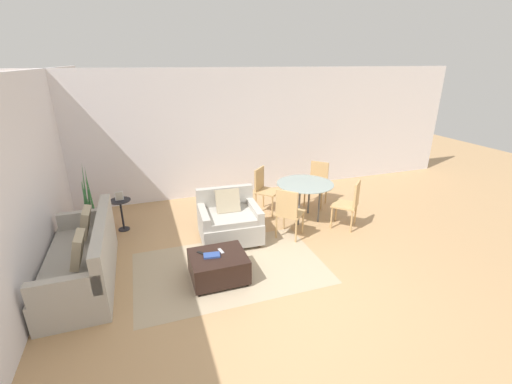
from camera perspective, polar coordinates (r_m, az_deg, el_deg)
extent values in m
plane|color=tan|center=(4.77, 5.64, -16.07)|extent=(20.00, 20.00, 0.00)
cube|color=white|center=(7.60, -6.10, 9.56)|extent=(12.00, 0.06, 2.75)
cube|color=white|center=(5.36, -33.87, 1.14)|extent=(0.06, 12.00, 2.75)
cube|color=tan|center=(5.21, -4.34, -12.44)|extent=(2.74, 1.75, 0.00)
cube|color=beige|center=(4.69, -2.18, -16.62)|extent=(2.69, 0.06, 0.00)
cube|color=beige|center=(4.86, -2.96, -15.13)|extent=(2.69, 0.06, 0.00)
cube|color=beige|center=(5.03, -3.68, -13.73)|extent=(2.69, 0.06, 0.00)
cube|color=beige|center=(5.21, -4.34, -12.42)|extent=(2.69, 0.06, 0.00)
cube|color=beige|center=(5.39, -4.95, -11.20)|extent=(2.69, 0.06, 0.00)
cube|color=beige|center=(5.57, -5.52, -10.05)|extent=(2.69, 0.06, 0.00)
cube|color=beige|center=(5.75, -6.04, -8.98)|extent=(2.69, 0.06, 0.00)
cube|color=#B2ADA3|center=(5.39, -27.14, -11.27)|extent=(0.83, 2.01, 0.40)
cube|color=#B2ADA3|center=(5.13, -24.14, -6.72)|extent=(0.14, 2.01, 0.48)
cube|color=#B2ADA3|center=(6.07, -26.65, -4.00)|extent=(0.76, 0.12, 0.26)
cube|color=#B2ADA3|center=(4.43, -29.28, -13.89)|extent=(0.76, 0.12, 0.26)
cube|color=tan|center=(5.55, -26.58, -4.55)|extent=(0.19, 0.40, 0.41)
cube|color=tan|center=(4.84, -27.58, -8.47)|extent=(0.19, 0.40, 0.41)
cube|color=#B2ADA3|center=(5.82, -4.38, -5.97)|extent=(1.02, 0.91, 0.35)
cube|color=#B2ADA3|center=(5.69, -4.37, -4.11)|extent=(0.78, 0.78, 0.10)
cube|color=#B2ADA3|center=(6.00, -5.23, -1.08)|extent=(0.99, 0.17, 0.43)
cube|color=#B2ADA3|center=(5.64, -8.75, -3.99)|extent=(0.16, 0.80, 0.20)
cube|color=#B2ADA3|center=(5.80, -0.28, -3.03)|extent=(0.16, 0.80, 0.20)
cylinder|color=brown|center=(5.56, -7.76, -9.93)|extent=(0.05, 0.05, 0.06)
cylinder|color=brown|center=(5.71, 0.52, -8.83)|extent=(0.05, 0.05, 0.06)
cylinder|color=brown|center=(6.17, -8.78, -6.65)|extent=(0.05, 0.05, 0.06)
cylinder|color=brown|center=(6.30, -1.33, -5.76)|extent=(0.05, 0.05, 0.06)
cube|color=tan|center=(5.73, -4.73, -1.47)|extent=(0.40, 0.24, 0.40)
cube|color=black|center=(4.88, -6.29, -12.13)|extent=(0.76, 0.65, 0.34)
cylinder|color=black|center=(4.72, -9.47, -16.44)|extent=(0.04, 0.04, 0.04)
cylinder|color=black|center=(4.84, -1.47, -15.09)|extent=(0.04, 0.04, 0.04)
cylinder|color=black|center=(5.17, -10.58, -12.83)|extent=(0.04, 0.04, 0.04)
cylinder|color=black|center=(5.28, -3.33, -11.71)|extent=(0.04, 0.04, 0.04)
cube|color=#2D478C|center=(4.78, -7.39, -10.42)|extent=(0.24, 0.17, 0.03)
cube|color=black|center=(4.86, -9.07, -10.01)|extent=(0.12, 0.14, 0.01)
cube|color=#B7B7BC|center=(4.88, -5.85, -9.74)|extent=(0.07, 0.15, 0.01)
cylinder|color=maroon|center=(6.77, -25.65, -4.81)|extent=(0.43, 0.43, 0.32)
cylinder|color=black|center=(6.71, -25.85, -3.65)|extent=(0.40, 0.40, 0.02)
cone|color=#387A42|center=(6.56, -25.86, -0.57)|extent=(0.05, 0.13, 0.74)
cone|color=#387A42|center=(6.57, -26.21, 0.21)|extent=(0.09, 0.08, 0.91)
cone|color=#387A42|center=(6.63, -26.64, 0.48)|extent=(0.10, 0.06, 0.95)
cone|color=#387A42|center=(6.62, -26.71, -0.82)|extent=(0.08, 0.10, 0.69)
cone|color=#387A42|center=(6.58, -26.65, -1.08)|extent=(0.06, 0.08, 0.65)
cone|color=#387A42|center=(6.54, -26.40, -1.03)|extent=(0.11, 0.05, 0.68)
cone|color=#387A42|center=(6.50, -25.85, -0.87)|extent=(0.10, 0.09, 0.72)
cylinder|color=black|center=(6.48, -21.75, -1.32)|extent=(0.36, 0.36, 0.02)
cylinder|color=black|center=(6.58, -21.42, -3.59)|extent=(0.04, 0.04, 0.55)
cylinder|color=black|center=(6.70, -21.10, -5.79)|extent=(0.20, 0.20, 0.02)
cube|color=silver|center=(6.45, -21.85, -0.61)|extent=(0.14, 0.04, 0.15)
cube|color=#B2A893|center=(6.44, -21.85, -0.63)|extent=(0.12, 0.03, 0.13)
cube|color=silver|center=(6.48, -21.80, -0.85)|extent=(0.02, 0.03, 0.08)
cylinder|color=#8C9E99|center=(6.46, 8.20, 1.39)|extent=(1.06, 1.06, 0.01)
cylinder|color=#59595B|center=(6.34, 7.20, -2.51)|extent=(0.04, 0.04, 0.72)
cylinder|color=#59595B|center=(6.52, 10.47, -2.01)|extent=(0.04, 0.04, 0.72)
cylinder|color=#59595B|center=(6.68, 5.66, -1.18)|extent=(0.04, 0.04, 0.72)
cylinder|color=#59595B|center=(6.85, 8.81, -0.74)|extent=(0.04, 0.04, 0.72)
cube|color=tan|center=(5.90, 5.72, -3.47)|extent=(0.59, 0.59, 0.03)
cube|color=tan|center=(5.64, 5.13, -1.98)|extent=(0.29, 0.29, 0.45)
cylinder|color=tan|center=(6.10, 7.83, -5.06)|extent=(0.03, 0.03, 0.42)
cylinder|color=tan|center=(6.20, 4.68, -4.45)|extent=(0.03, 0.03, 0.42)
cylinder|color=tan|center=(5.79, 6.69, -6.48)|extent=(0.03, 0.03, 0.42)
cylinder|color=tan|center=(5.90, 3.38, -5.80)|extent=(0.03, 0.03, 0.42)
cube|color=tan|center=(6.40, 14.56, -2.07)|extent=(0.59, 0.59, 0.03)
cube|color=tan|center=(6.28, 16.45, -0.34)|extent=(0.29, 0.29, 0.45)
cylinder|color=tan|center=(6.68, 13.21, -3.05)|extent=(0.03, 0.03, 0.42)
cylinder|color=tan|center=(6.36, 12.45, -4.25)|extent=(0.03, 0.03, 0.42)
cylinder|color=tan|center=(6.62, 16.24, -3.56)|extent=(0.03, 0.03, 0.42)
cylinder|color=tan|center=(6.30, 15.62, -4.81)|extent=(0.03, 0.03, 0.42)
cube|color=tan|center=(6.82, 1.98, 0.07)|extent=(0.59, 0.59, 0.03)
cube|color=tan|center=(6.81, 0.55, 2.21)|extent=(0.29, 0.29, 0.45)
cylinder|color=tan|center=(6.68, 2.74, -2.47)|extent=(0.03, 0.03, 0.42)
cylinder|color=tan|center=(6.99, 3.91, -1.41)|extent=(0.03, 0.03, 0.42)
cylinder|color=tan|center=(6.82, -0.04, -1.94)|extent=(0.03, 0.03, 0.42)
cylinder|color=tan|center=(7.12, 1.23, -0.92)|extent=(0.03, 0.03, 0.42)
cube|color=tan|center=(7.25, 9.98, 1.07)|extent=(0.59, 0.59, 0.03)
cube|color=tan|center=(7.35, 10.52, 3.28)|extent=(0.29, 0.29, 0.45)
cylinder|color=tan|center=(7.22, 8.09, -0.83)|extent=(0.03, 0.03, 0.42)
cylinder|color=tan|center=(7.12, 10.84, -1.30)|extent=(0.03, 0.03, 0.42)
cylinder|color=tan|center=(7.54, 8.95, 0.08)|extent=(0.03, 0.03, 0.42)
cylinder|color=tan|center=(7.45, 11.59, -0.35)|extent=(0.03, 0.03, 0.42)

